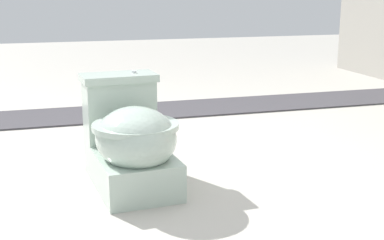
{
  "coord_description": "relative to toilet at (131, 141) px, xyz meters",
  "views": [
    {
      "loc": [
        2.51,
        -0.58,
        0.92
      ],
      "look_at": [
        0.12,
        0.11,
        0.3
      ],
      "focal_mm": 50.0,
      "sensor_mm": 36.0,
      "label": 1
    }
  ],
  "objects": [
    {
      "name": "toilet",
      "position": [
        0.0,
        0.0,
        0.0
      ],
      "size": [
        0.66,
        0.42,
        0.52
      ],
      "rotation": [
        0.0,
        0.0,
        0.08
      ],
      "color": "#B2C6B7",
      "rests_on": "ground"
    },
    {
      "name": "ground_plane",
      "position": [
        -0.12,
        0.19,
        -0.22
      ],
      "size": [
        14.0,
        14.0,
        0.0
      ],
      "primitive_type": "plane",
      "color": "#B7B2A8"
    },
    {
      "name": "gravel_strip",
      "position": [
        -1.5,
        0.69,
        -0.21
      ],
      "size": [
        0.56,
        8.0,
        0.01
      ],
      "primitive_type": "cube",
      "color": "#423F44",
      "rests_on": "ground"
    }
  ]
}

